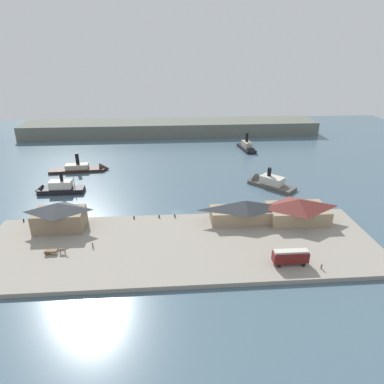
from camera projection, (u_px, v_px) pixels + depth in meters
name	position (u px, v px, depth m)	size (l,w,h in m)	color
ground_plane	(178.00, 213.00, 117.24)	(320.00, 320.00, 0.00)	#476070
quay_promenade	(181.00, 246.00, 96.86)	(110.00, 36.00, 1.20)	gray
seawall_edge	(179.00, 216.00, 113.74)	(110.00, 0.80, 1.00)	slate
ferry_shed_central_terminal	(59.00, 216.00, 103.29)	(14.79, 9.40, 8.45)	#847056
ferry_shed_west_terminal	(245.00, 211.00, 107.95)	(21.72, 8.19, 6.99)	#998466
ferry_shed_customs_shed	(298.00, 210.00, 108.40)	(18.59, 11.51, 7.21)	#998466
street_tram	(290.00, 256.00, 87.01)	(8.91, 2.90, 4.08)	maroon
horse_cart	(55.00, 251.00, 91.97)	(6.05, 1.53, 1.87)	brown
pedestrian_near_west_shed	(321.00, 267.00, 85.81)	(0.37, 0.37, 1.51)	#6B5B4C
pedestrian_by_tram	(93.00, 245.00, 95.04)	(0.38, 0.38, 1.52)	#6B5B4C
mooring_post_center_west	(134.00, 217.00, 110.55)	(0.44, 0.44, 0.90)	black
mooring_post_west	(159.00, 216.00, 111.23)	(0.44, 0.44, 0.90)	black
mooring_post_east	(24.00, 220.00, 108.74)	(0.44, 0.44, 0.90)	black
mooring_post_center_east	(175.00, 216.00, 111.48)	(0.44, 0.44, 0.90)	black
ferry_near_quay	(248.00, 148.00, 183.81)	(7.54, 18.35, 10.86)	black
ferry_mid_harbor	(85.00, 168.00, 154.79)	(26.34, 7.70, 10.31)	black
ferry_moored_east	(266.00, 182.00, 139.17)	(18.62, 19.11, 10.05)	#514C47
ferry_moored_west	(57.00, 189.00, 131.90)	(18.48, 5.58, 10.15)	black
far_headland	(171.00, 128.00, 216.33)	(180.00, 24.00, 8.00)	#60665B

